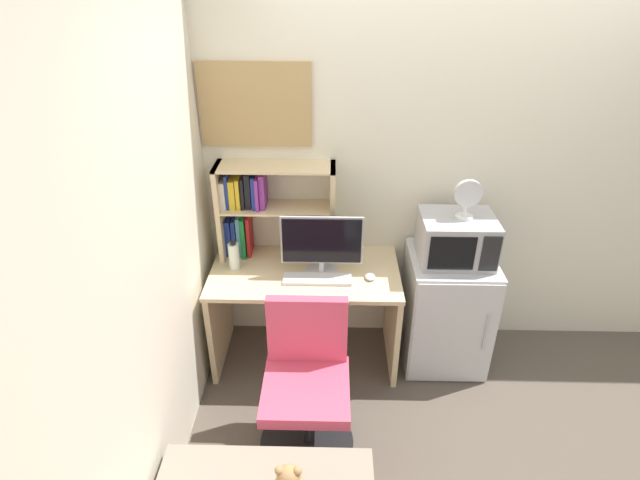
{
  "coord_description": "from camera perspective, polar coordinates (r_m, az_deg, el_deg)",
  "views": [
    {
      "loc": [
        -0.77,
        -3.08,
        2.52
      ],
      "look_at": [
        -0.84,
        -0.36,
        0.98
      ],
      "focal_mm": 28.34,
      "sensor_mm": 36.0,
      "label": 1
    }
  ],
  "objects": [
    {
      "name": "wall_back",
      "position": [
        3.53,
        20.85,
        7.34
      ],
      "size": [
        6.4,
        0.04,
        2.6
      ],
      "primitive_type": "cube",
      "color": "silver",
      "rests_on": "ground_plane"
    },
    {
      "name": "wall_left",
      "position": [
        2.09,
        -23.18,
        -8.83
      ],
      "size": [
        0.04,
        4.4,
        2.6
      ],
      "primitive_type": "cube",
      "color": "silver",
      "rests_on": "ground_plane"
    },
    {
      "name": "desk",
      "position": [
        3.41,
        -1.68,
        -6.62
      ],
      "size": [
        1.23,
        0.65,
        0.73
      ],
      "color": "beige",
      "rests_on": "ground_plane"
    },
    {
      "name": "hutch_bookshelf",
      "position": [
        3.33,
        -6.91,
        3.81
      ],
      "size": [
        0.76,
        0.24,
        0.64
      ],
      "color": "beige",
      "rests_on": "desk"
    },
    {
      "name": "monitor",
      "position": [
        3.15,
        0.2,
        -0.51
      ],
      "size": [
        0.52,
        0.22,
        0.41
      ],
      "color": "#B7B7BC",
      "rests_on": "desk"
    },
    {
      "name": "keyboard",
      "position": [
        3.19,
        -0.3,
        -4.44
      ],
      "size": [
        0.43,
        0.13,
        0.02
      ],
      "primitive_type": "cube",
      "color": "silver",
      "rests_on": "desk"
    },
    {
      "name": "computer_mouse",
      "position": [
        3.21,
        5.68,
        -4.15
      ],
      "size": [
        0.07,
        0.08,
        0.03
      ],
      "primitive_type": "ellipsoid",
      "color": "silver",
      "rests_on": "desk"
    },
    {
      "name": "water_bottle",
      "position": [
        3.31,
        -9.68,
        -1.79
      ],
      "size": [
        0.07,
        0.07,
        0.2
      ],
      "color": "silver",
      "rests_on": "desk"
    },
    {
      "name": "mini_fridge",
      "position": [
        3.58,
        14.0,
        -7.6
      ],
      "size": [
        0.55,
        0.56,
        0.81
      ],
      "color": "silver",
      "rests_on": "ground_plane"
    },
    {
      "name": "microwave",
      "position": [
        3.29,
        15.13,
        0.17
      ],
      "size": [
        0.46,
        0.38,
        0.29
      ],
      "color": "#ADADB2",
      "rests_on": "mini_fridge"
    },
    {
      "name": "desk_fan",
      "position": [
        3.17,
        16.32,
        4.68
      ],
      "size": [
        0.17,
        0.11,
        0.25
      ],
      "color": "silver",
      "rests_on": "microwave"
    },
    {
      "name": "desk_chair",
      "position": [
        2.96,
        -1.52,
        -16.56
      ],
      "size": [
        0.55,
        0.55,
        0.9
      ],
      "color": "black",
      "rests_on": "ground_plane"
    },
    {
      "name": "wall_corkboard",
      "position": [
        3.2,
        -7.32,
        14.87
      ],
      "size": [
        0.69,
        0.02,
        0.51
      ],
      "primitive_type": "cube",
      "color": "tan"
    }
  ]
}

